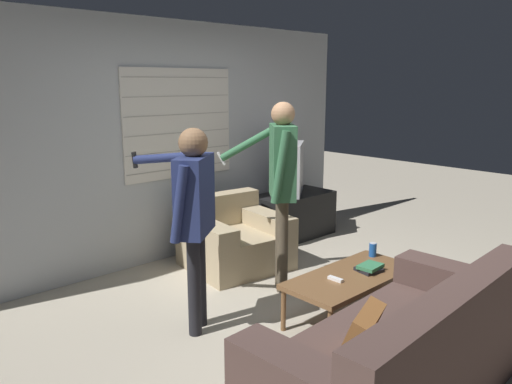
# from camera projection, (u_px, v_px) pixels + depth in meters

# --- Properties ---
(ground_plane) EXTENTS (16.00, 16.00, 0.00)m
(ground_plane) POSITION_uv_depth(u_px,v_px,m) (308.00, 315.00, 4.18)
(ground_plane) COLOR #B2A893
(wall_back) EXTENTS (5.20, 0.08, 2.55)m
(wall_back) POSITION_uv_depth(u_px,v_px,m) (168.00, 142.00, 5.35)
(wall_back) COLOR #ADB2B7
(wall_back) RESTS_ON ground_plane
(couch_blue) EXTENTS (1.98, 0.95, 0.84)m
(couch_blue) POSITION_uv_depth(u_px,v_px,m) (402.00, 359.00, 2.94)
(couch_blue) COLOR #4C3833
(couch_blue) RESTS_ON ground_plane
(armchair_beige) EXTENTS (1.06, 1.01, 0.73)m
(armchair_beige) POSITION_uv_depth(u_px,v_px,m) (233.00, 240.00, 5.26)
(armchair_beige) COLOR tan
(armchair_beige) RESTS_ON ground_plane
(coffee_table) EXTENTS (1.18, 0.54, 0.38)m
(coffee_table) POSITION_uv_depth(u_px,v_px,m) (351.00, 279.00, 4.06)
(coffee_table) COLOR brown
(coffee_table) RESTS_ON ground_plane
(tv_stand) EXTENTS (1.05, 0.55, 0.55)m
(tv_stand) POSITION_uv_depth(u_px,v_px,m) (293.00, 215.00, 6.27)
(tv_stand) COLOR black
(tv_stand) RESTS_ON ground_plane
(tv) EXTENTS (0.62, 0.54, 0.63)m
(tv) POSITION_uv_depth(u_px,v_px,m) (293.00, 169.00, 6.14)
(tv) COLOR #B2B2B7
(tv) RESTS_ON tv_stand
(person_left_standing) EXTENTS (0.53, 0.83, 1.59)m
(person_left_standing) POSITION_uv_depth(u_px,v_px,m) (193.00, 205.00, 3.73)
(person_left_standing) COLOR black
(person_left_standing) RESTS_ON ground_plane
(person_right_standing) EXTENTS (0.54, 0.82, 1.74)m
(person_right_standing) POSITION_uv_depth(u_px,v_px,m) (281.00, 172.00, 4.50)
(person_right_standing) COLOR #4C4233
(person_right_standing) RESTS_ON ground_plane
(book_stack) EXTENTS (0.22, 0.21, 0.06)m
(book_stack) POSITION_uv_depth(u_px,v_px,m) (370.00, 268.00, 4.11)
(book_stack) COLOR black
(book_stack) RESTS_ON coffee_table
(soda_can) EXTENTS (0.07, 0.07, 0.13)m
(soda_can) POSITION_uv_depth(u_px,v_px,m) (373.00, 250.00, 4.46)
(soda_can) COLOR #194C9E
(soda_can) RESTS_ON coffee_table
(spare_remote) EXTENTS (0.04, 0.13, 0.02)m
(spare_remote) POSITION_uv_depth(u_px,v_px,m) (335.00, 279.00, 3.93)
(spare_remote) COLOR white
(spare_remote) RESTS_ON coffee_table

